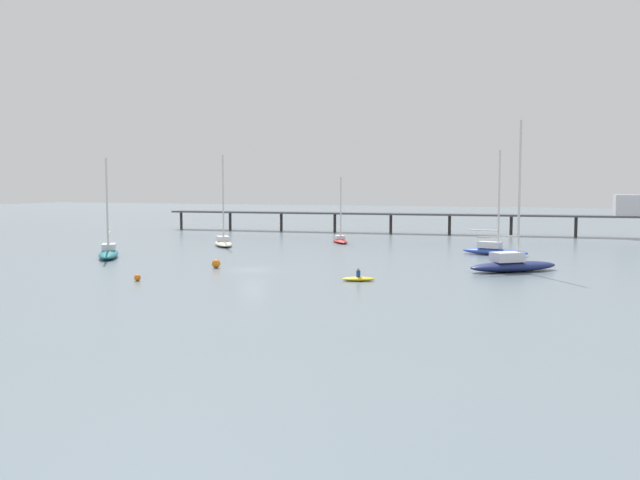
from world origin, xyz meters
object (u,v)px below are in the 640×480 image
at_px(sailboat_blue, 494,249).
at_px(sailboat_navy, 513,263).
at_px(mooring_buoy_near, 137,278).
at_px(pier, 456,212).
at_px(sailboat_cream, 223,241).
at_px(dinghy_yellow, 358,278).
at_px(mooring_buoy_outer, 216,264).
at_px(sailboat_red, 340,239).
at_px(sailboat_teal, 109,252).

height_order(sailboat_blue, sailboat_navy, sailboat_navy).
bearing_deg(mooring_buoy_near, pier, 75.33).
relative_size(pier, sailboat_navy, 5.67).
height_order(sailboat_cream, dinghy_yellow, sailboat_cream).
xyz_separation_m(pier, mooring_buoy_near, (-17.15, -65.50, -3.48)).
xyz_separation_m(sailboat_cream, mooring_buoy_outer, (11.23, -22.31, -0.24)).
bearing_deg(mooring_buoy_near, mooring_buoy_outer, 79.65).
distance_m(sailboat_blue, mooring_buoy_near, 42.58).
distance_m(pier, mooring_buoy_outer, 57.16).
bearing_deg(sailboat_blue, mooring_buoy_near, -128.91).
distance_m(sailboat_red, sailboat_cream, 16.97).
xyz_separation_m(sailboat_blue, sailboat_navy, (3.33, -15.14, 0.07)).
xyz_separation_m(pier, sailboat_navy, (12.92, -47.51, -2.95)).
distance_m(mooring_buoy_near, mooring_buoy_outer, 10.68).
xyz_separation_m(pier, sailboat_red, (-13.10, -22.23, -3.19)).
relative_size(sailboat_teal, sailboat_cream, 0.92).
bearing_deg(sailboat_teal, mooring_buoy_outer, -14.78).
relative_size(sailboat_navy, dinghy_yellow, 4.67).
height_order(pier, mooring_buoy_near, pier).
bearing_deg(pier, sailboat_blue, -73.49).
height_order(sailboat_red, sailboat_teal, sailboat_teal).
height_order(sailboat_blue, mooring_buoy_near, sailboat_blue).
xyz_separation_m(sailboat_blue, dinghy_yellow, (-8.74, -26.40, -0.55)).
height_order(sailboat_navy, sailboat_teal, sailboat_navy).
bearing_deg(sailboat_cream, mooring_buoy_outer, -63.28).
bearing_deg(sailboat_red, sailboat_blue, -24.08).
bearing_deg(dinghy_yellow, mooring_buoy_near, -159.49).
xyz_separation_m(sailboat_red, sailboat_cream, (-13.37, -10.45, 0.09)).
distance_m(sailboat_cream, mooring_buoy_outer, 24.98).
bearing_deg(sailboat_cream, sailboat_teal, -105.75).
xyz_separation_m(sailboat_navy, mooring_buoy_near, (-30.07, -17.99, -0.53)).
distance_m(sailboat_red, mooring_buoy_outer, 32.83).
xyz_separation_m(sailboat_teal, dinghy_yellow, (32.40, -8.07, -0.50)).
relative_size(sailboat_blue, mooring_buoy_outer, 14.03).
height_order(sailboat_navy, mooring_buoy_outer, sailboat_navy).
distance_m(pier, sailboat_teal, 59.78).
bearing_deg(mooring_buoy_outer, sailboat_cream, 116.72).
relative_size(sailboat_red, sailboat_navy, 0.65).
bearing_deg(sailboat_navy, sailboat_blue, 102.41).
xyz_separation_m(sailboat_red, dinghy_yellow, (13.95, -36.53, -0.38)).
relative_size(sailboat_red, mooring_buoy_near, 16.10).
height_order(dinghy_yellow, mooring_buoy_near, dinghy_yellow).
relative_size(sailboat_cream, mooring_buoy_outer, 14.00).
bearing_deg(sailboat_blue, sailboat_cream, -179.50).
bearing_deg(mooring_buoy_near, dinghy_yellow, 20.51).
relative_size(sailboat_cream, dinghy_yellow, 3.98).
bearing_deg(sailboat_teal, sailboat_cream, 74.25).
bearing_deg(dinghy_yellow, sailboat_teal, 166.01).
relative_size(dinghy_yellow, mooring_buoy_outer, 3.52).
relative_size(sailboat_navy, mooring_buoy_outer, 16.40).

